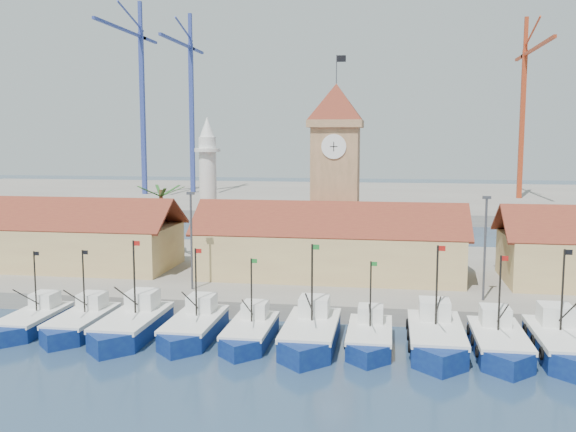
% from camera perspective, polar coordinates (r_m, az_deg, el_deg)
% --- Properties ---
extents(ground, '(400.00, 400.00, 0.00)m').
position_cam_1_polar(ground, '(46.90, 1.38, -12.22)').
color(ground, '#1A2C47').
rests_on(ground, ground).
extents(quay, '(140.00, 32.00, 1.50)m').
position_cam_1_polar(quay, '(69.72, 4.03, -5.18)').
color(quay, gray).
rests_on(quay, ground).
extents(terminal, '(240.00, 80.00, 2.00)m').
position_cam_1_polar(terminal, '(154.69, 6.84, 1.59)').
color(terminal, gray).
rests_on(terminal, ground).
extents(boat_0, '(3.23, 8.85, 6.70)m').
position_cam_1_polar(boat_0, '(56.10, -21.83, -8.75)').
color(boat_0, navy).
rests_on(boat_0, ground).
extents(boat_1, '(3.34, 9.14, 6.91)m').
position_cam_1_polar(boat_1, '(54.17, -17.99, -9.13)').
color(boat_1, navy).
rests_on(boat_1, ground).
extents(boat_2, '(3.81, 10.42, 7.89)m').
position_cam_1_polar(boat_2, '(51.97, -13.79, -9.55)').
color(boat_2, navy).
rests_on(boat_2, ground).
extents(boat_3, '(3.52, 9.64, 7.30)m').
position_cam_1_polar(boat_3, '(50.79, -8.42, -9.89)').
color(boat_3, navy).
rests_on(boat_3, ground).
extents(boat_4, '(3.23, 8.85, 6.70)m').
position_cam_1_polar(boat_4, '(49.28, -3.45, -10.43)').
color(boat_4, navy).
rests_on(boat_4, ground).
extents(boat_5, '(3.85, 10.54, 7.98)m').
position_cam_1_polar(boat_5, '(48.44, 1.99, -10.57)').
color(boat_5, navy).
rests_on(boat_5, ground).
extents(boat_6, '(3.24, 8.87, 6.71)m').
position_cam_1_polar(boat_6, '(48.42, 7.26, -10.79)').
color(boat_6, navy).
rests_on(boat_6, ground).
extents(boat_7, '(3.89, 10.66, 8.07)m').
position_cam_1_polar(boat_7, '(48.60, 13.04, -10.68)').
color(boat_7, navy).
rests_on(boat_7, ground).
extents(boat_8, '(3.61, 9.88, 7.47)m').
position_cam_1_polar(boat_8, '(48.89, 18.30, -10.82)').
color(boat_8, navy).
rests_on(boat_8, ground).
extents(boat_9, '(3.87, 10.61, 8.03)m').
position_cam_1_polar(boat_9, '(49.99, 23.28, -10.58)').
color(boat_9, navy).
rests_on(boat_9, ground).
extents(hall_left, '(31.20, 10.13, 7.61)m').
position_cam_1_polar(hall_left, '(75.16, -21.36, -2.25)').
color(hall_left, tan).
rests_on(hall_left, quay).
extents(hall_center, '(27.04, 10.13, 7.61)m').
position_cam_1_polar(hall_center, '(65.18, 3.74, -3.14)').
color(hall_center, tan).
rests_on(hall_center, quay).
extents(clock_tower, '(5.80, 5.80, 22.70)m').
position_cam_1_polar(clock_tower, '(70.23, 4.25, 4.14)').
color(clock_tower, tan).
rests_on(clock_tower, quay).
extents(minaret, '(3.00, 3.00, 16.30)m').
position_cam_1_polar(minaret, '(75.09, -7.13, 2.58)').
color(minaret, silver).
rests_on(minaret, quay).
extents(palm_tree, '(5.60, 5.03, 8.39)m').
position_cam_1_polar(palm_tree, '(75.10, -11.18, -0.17)').
color(palm_tree, brown).
rests_on(palm_tree, quay).
extents(lamp_posts, '(80.70, 0.25, 9.03)m').
position_cam_1_polar(lamp_posts, '(56.87, 3.52, -2.08)').
color(lamp_posts, '#3F3F44').
rests_on(lamp_posts, quay).
extents(crane_blue_far, '(1.00, 34.32, 44.79)m').
position_cam_1_polar(crane_blue_far, '(155.99, -13.06, 11.06)').
color(crane_blue_far, '#2E3E8D').
rests_on(crane_blue_far, terminal).
extents(crane_blue_near, '(1.00, 30.92, 42.87)m').
position_cam_1_polar(crane_blue_near, '(158.52, -8.71, 10.61)').
color(crane_blue_near, '#2E3E8D').
rests_on(crane_blue_near, terminal).
extents(crane_red_right, '(1.00, 36.06, 39.35)m').
position_cam_1_polar(crane_red_right, '(149.87, 20.32, 9.87)').
color(crane_red_right, '#A9381A').
rests_on(crane_red_right, terminal).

